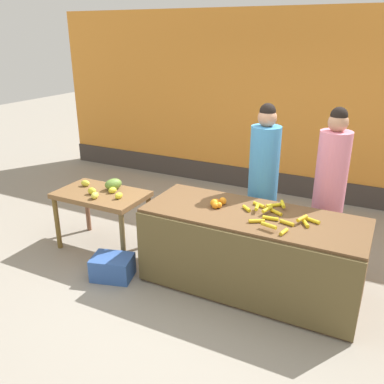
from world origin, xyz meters
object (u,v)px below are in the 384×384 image
object	(u,v)px
produce_crate	(113,267)
produce_sack	(191,215)
vendor_woman_pink_shirt	(329,191)
vendor_woman_blue_shirt	(263,184)

from	to	relation	value
produce_crate	produce_sack	world-z (taller)	produce_sack
produce_sack	produce_crate	bearing A→B (deg)	-101.16
vendor_woman_pink_shirt	produce_sack	xyz separation A→B (m)	(-1.76, 0.09, -0.68)
produce_crate	produce_sack	size ratio (longest dim) A/B	0.83
vendor_woman_pink_shirt	produce_sack	distance (m)	1.89
vendor_woman_blue_shirt	vendor_woman_pink_shirt	size ratio (longest dim) A/B	1.00
produce_crate	produce_sack	distance (m)	1.42
produce_crate	produce_sack	xyz separation A→B (m)	(0.27, 1.39, 0.13)
vendor_woman_pink_shirt	produce_crate	size ratio (longest dim) A/B	4.25
vendor_woman_blue_shirt	produce_sack	distance (m)	1.24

